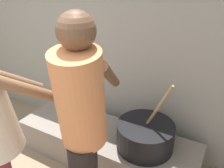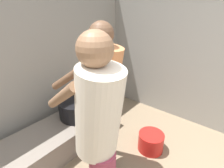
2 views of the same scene
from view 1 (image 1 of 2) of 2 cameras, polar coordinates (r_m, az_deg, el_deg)
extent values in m
cube|color=gray|center=(2.81, -7.19, 10.02)|extent=(5.20, 0.20, 2.11)
cube|color=slate|center=(2.54, -1.44, -14.60)|extent=(1.85, 0.60, 0.33)
cylinder|color=black|center=(2.22, 8.00, -12.25)|extent=(0.52, 0.52, 0.24)
cylinder|color=#937047|center=(2.01, 10.98, -5.75)|extent=(0.25, 0.10, 0.51)
cylinder|color=brown|center=(1.48, -18.86, -1.54)|extent=(0.16, 0.48, 0.36)
cylinder|color=brown|center=(1.70, -23.68, 1.28)|extent=(0.16, 0.48, 0.36)
cylinder|color=#D17F4C|center=(1.44, -7.68, -3.93)|extent=(0.41, 0.46, 0.68)
sphere|color=brown|center=(1.29, -8.66, 12.60)|extent=(0.22, 0.22, 0.22)
cylinder|color=brown|center=(1.58, -0.53, 2.07)|extent=(0.22, 0.48, 0.37)
cylinder|color=brown|center=(1.65, -9.78, 2.74)|extent=(0.22, 0.48, 0.37)
camera|label=2|loc=(1.88, -62.99, 9.45)|focal=27.63mm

